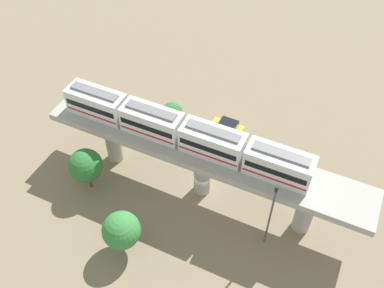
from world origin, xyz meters
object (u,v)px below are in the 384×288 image
(signal_post, at_px, (271,213))
(parked_car_blue, at_px, (260,157))
(train, at_px, (182,132))
(parked_car_red, at_px, (148,113))
(tree_mid_lot, at_px, (86,166))
(parked_car_yellow, at_px, (227,127))
(tree_near_viaduct, at_px, (172,113))
(tree_far_corner, at_px, (121,230))

(signal_post, bearing_deg, parked_car_blue, -158.24)
(train, relative_size, parked_car_red, 6.12)
(parked_car_blue, height_order, tree_mid_lot, tree_mid_lot)
(parked_car_yellow, bearing_deg, parked_car_red, -78.59)
(parked_car_blue, bearing_deg, parked_car_red, -105.92)
(tree_mid_lot, bearing_deg, train, 118.03)
(parked_car_yellow, relative_size, signal_post, 0.44)
(tree_near_viaduct, height_order, signal_post, signal_post)
(tree_mid_lot, distance_m, signal_post, 20.78)
(tree_far_corner, bearing_deg, signal_post, 118.17)
(parked_car_yellow, xyz_separation_m, signal_post, (13.40, 9.64, 4.58))
(parked_car_yellow, xyz_separation_m, tree_mid_lot, (15.03, -11.00, 2.93))
(tree_near_viaduct, xyz_separation_m, tree_far_corner, (16.99, 3.07, -0.20))
(parked_car_red, relative_size, tree_near_viaduct, 0.90)
(parked_car_red, xyz_separation_m, tree_near_viaduct, (1.31, 4.41, 2.87))
(tree_mid_lot, height_order, signal_post, signal_post)
(train, bearing_deg, parked_car_yellow, 171.24)
(parked_car_blue, distance_m, tree_mid_lot, 20.64)
(train, distance_m, parked_car_blue, 12.63)
(train, distance_m, tree_far_corner, 11.60)
(parked_car_blue, xyz_separation_m, signal_post, (10.45, 4.17, 4.58))
(signal_post, bearing_deg, tree_far_corner, -61.83)
(parked_car_blue, height_order, tree_far_corner, tree_far_corner)
(parked_car_yellow, xyz_separation_m, parked_car_red, (1.97, -10.67, 0.00))
(parked_car_yellow, height_order, parked_car_red, same)
(train, xyz_separation_m, tree_mid_lot, (5.04, -9.46, -4.86))
(parked_car_red, height_order, tree_near_viaduct, tree_near_viaduct)
(tree_mid_lot, height_order, tree_far_corner, tree_mid_lot)
(tree_far_corner, bearing_deg, tree_near_viaduct, -169.77)
(parked_car_blue, relative_size, tree_mid_lot, 0.80)
(parked_car_red, distance_m, tree_far_corner, 19.95)
(signal_post, bearing_deg, tree_mid_lot, -85.47)
(train, xyz_separation_m, parked_car_blue, (-7.05, 7.01, -7.79))
(tree_far_corner, relative_size, signal_post, 0.56)
(parked_car_yellow, distance_m, parked_car_blue, 6.22)
(parked_car_red, xyz_separation_m, parked_car_blue, (0.98, 16.14, 0.00))
(train, xyz_separation_m, tree_far_corner, (10.28, -1.65, -5.12))
(tree_near_viaduct, bearing_deg, train, 35.11)
(tree_near_viaduct, relative_size, signal_post, 0.52)
(tree_mid_lot, bearing_deg, signal_post, 94.53)
(train, bearing_deg, parked_car_red, -131.33)
(train, distance_m, signal_post, 12.12)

